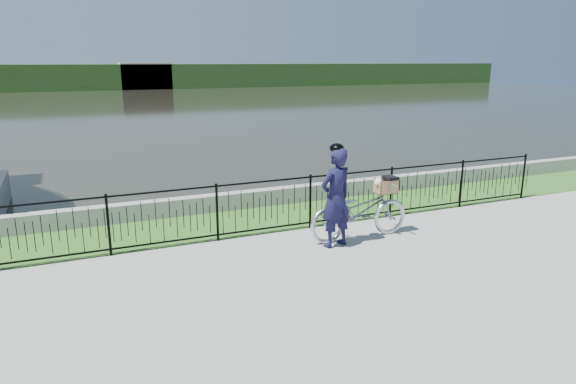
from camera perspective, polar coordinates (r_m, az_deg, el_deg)
name	(u,v)px	position (r m, az deg, el deg)	size (l,w,h in m)	color
ground	(298,261)	(9.10, 1.16, -7.70)	(120.00, 120.00, 0.00)	gray
grass_strip	(250,220)	(11.38, -4.29, -3.14)	(60.00, 2.00, 0.01)	#2F601E
water	(116,108)	(40.96, -18.62, 8.87)	(120.00, 120.00, 0.00)	black
quay_wall	(236,201)	(12.23, -5.85, -0.96)	(60.00, 0.30, 0.40)	gray
fence	(265,207)	(10.31, -2.52, -1.65)	(14.00, 0.06, 1.15)	black
far_treeline	(93,77)	(67.78, -20.88, 11.86)	(120.00, 6.00, 3.00)	#25461B
far_building_right	(145,76)	(66.87, -15.57, 12.33)	(6.00, 3.00, 3.20)	#AC9B8A
bicycle_rig	(360,211)	(10.16, 7.98, -2.07)	(2.13, 0.74, 1.22)	silver
cyclist	(336,197)	(9.58, 5.34, -0.52)	(0.78, 0.61, 1.96)	black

